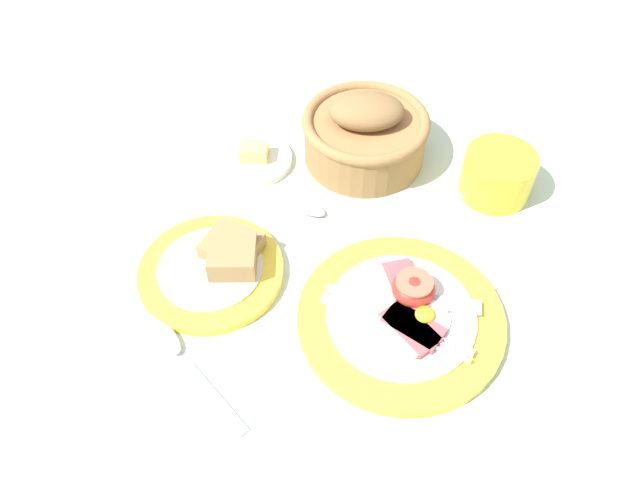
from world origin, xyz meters
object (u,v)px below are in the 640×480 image
(bread_plate, at_px, (217,266))
(sugar_cup, at_px, (498,173))
(teaspoon_near_cup, at_px, (320,213))
(breakfast_plate, at_px, (403,315))
(bread_basket, at_px, (365,133))
(butter_dish, at_px, (254,158))
(teaspoon_stray, at_px, (465,196))
(teaspoon_by_saucer, at_px, (175,350))

(bread_plate, distance_m, sugar_cup, 0.40)
(sugar_cup, distance_m, teaspoon_near_cup, 0.25)
(breakfast_plate, xyz_separation_m, teaspoon_near_cup, (-0.14, 0.14, -0.01))
(bread_basket, bearing_deg, breakfast_plate, -68.05)
(bread_basket, relative_size, butter_dish, 1.66)
(teaspoon_stray, bearing_deg, bread_plate, -171.33)
(sugar_cup, height_order, bread_basket, bread_basket)
(sugar_cup, bearing_deg, bread_plate, -143.46)
(breakfast_plate, relative_size, bread_plate, 1.35)
(teaspoon_by_saucer, bearing_deg, butter_dish, -53.87)
(bread_basket, xyz_separation_m, teaspoon_near_cup, (-0.03, -0.13, -0.04))
(breakfast_plate, xyz_separation_m, teaspoon_by_saucer, (-0.24, -0.11, -0.01))
(teaspoon_by_saucer, height_order, teaspoon_near_cup, same)
(breakfast_plate, bearing_deg, sugar_cup, 71.20)
(teaspoon_near_cup, bearing_deg, teaspoon_stray, -138.46)
(butter_dish, bearing_deg, bread_plate, -83.65)
(sugar_cup, bearing_deg, teaspoon_by_saucer, -132.29)
(teaspoon_near_cup, bearing_deg, butter_dish, -15.99)
(teaspoon_near_cup, distance_m, teaspoon_stray, 0.20)
(bread_plate, xyz_separation_m, teaspoon_stray, (0.28, 0.21, -0.01))
(bread_plate, height_order, teaspoon_near_cup, bread_plate)
(bread_plate, bearing_deg, breakfast_plate, -2.05)
(breakfast_plate, distance_m, bread_basket, 0.29)
(teaspoon_near_cup, height_order, teaspoon_stray, same)
(butter_dish, bearing_deg, bread_basket, 19.82)
(sugar_cup, relative_size, teaspoon_by_saucer, 0.57)
(breakfast_plate, xyz_separation_m, butter_dish, (-0.26, 0.21, -0.00))
(teaspoon_near_cup, relative_size, teaspoon_stray, 1.06)
(bread_basket, xyz_separation_m, teaspoon_by_saucer, (-0.13, -0.38, -0.04))
(butter_dish, height_order, teaspoon_near_cup, butter_dish)
(sugar_cup, distance_m, bread_basket, 0.19)
(bread_plate, xyz_separation_m, bread_basket, (0.13, 0.26, 0.03))
(sugar_cup, bearing_deg, breakfast_plate, -108.80)
(butter_dish, height_order, teaspoon_stray, butter_dish)
(butter_dish, bearing_deg, teaspoon_stray, 1.57)
(breakfast_plate, relative_size, sugar_cup, 2.51)
(sugar_cup, relative_size, teaspoon_stray, 0.55)
(sugar_cup, bearing_deg, bread_basket, 173.41)
(teaspoon_stray, bearing_deg, bread_basket, 134.98)
(bread_basket, bearing_deg, teaspoon_by_saucer, -109.33)
(bread_basket, distance_m, butter_dish, 0.17)
(bread_basket, bearing_deg, teaspoon_stray, -16.66)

